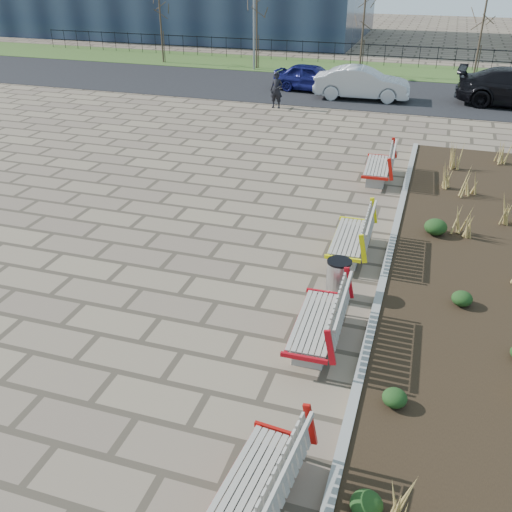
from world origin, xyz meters
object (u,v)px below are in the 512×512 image
(bench_c, at_px, (350,235))
(lamp_west, at_px, (254,13))
(car_silver, at_px, (362,83))
(pedestrian, at_px, (276,90))
(car_blue, at_px, (312,78))
(bench_a, at_px, (251,485))
(litter_bin, at_px, (338,280))
(bench_d, at_px, (378,164))
(bench_b, at_px, (316,319))

(bench_c, height_order, lamp_west, lamp_west)
(car_silver, bearing_deg, bench_c, -175.88)
(pedestrian, distance_m, car_blue, 3.74)
(lamp_west, bearing_deg, bench_a, -72.11)
(litter_bin, bearing_deg, pedestrian, 110.57)
(bench_a, xyz_separation_m, bench_c, (0.00, 7.19, 0.00))
(bench_d, xyz_separation_m, lamp_west, (-9.00, 15.63, 2.54))
(bench_d, height_order, lamp_west, lamp_west)
(bench_c, relative_size, litter_bin, 2.56)
(bench_a, relative_size, car_blue, 0.56)
(car_blue, relative_size, lamp_west, 0.63)
(bench_b, xyz_separation_m, bench_d, (0.00, 8.56, 0.00))
(lamp_west, bearing_deg, car_blue, -45.05)
(litter_bin, distance_m, pedestrian, 15.51)
(pedestrian, xyz_separation_m, lamp_west, (-3.64, 8.07, 2.27))
(pedestrian, relative_size, car_silver, 0.35)
(bench_b, xyz_separation_m, lamp_west, (-9.00, 24.19, 2.54))
(bench_b, bearing_deg, litter_bin, 85.27)
(car_blue, bearing_deg, pedestrian, 175.95)
(bench_d, bearing_deg, pedestrian, 122.71)
(bench_d, distance_m, car_silver, 10.50)
(bench_c, xyz_separation_m, car_blue, (-4.60, 16.28, 0.16))
(bench_b, xyz_separation_m, car_silver, (-2.04, 18.86, 0.24))
(bench_d, xyz_separation_m, pedestrian, (-5.36, 7.56, 0.27))
(pedestrian, bearing_deg, car_blue, 80.53)
(bench_c, bearing_deg, bench_a, -91.28)
(car_blue, xyz_separation_m, lamp_west, (-4.40, 4.41, 2.38))
(bench_d, height_order, pedestrian, pedestrian)
(litter_bin, bearing_deg, bench_d, 90.77)
(bench_a, height_order, car_blue, car_blue)
(bench_a, relative_size, pedestrian, 1.37)
(bench_b, relative_size, bench_d, 1.00)
(bench_d, height_order, car_blue, car_blue)
(bench_a, bearing_deg, pedestrian, 110.59)
(pedestrian, height_order, lamp_west, lamp_west)
(bench_c, height_order, car_blue, car_blue)
(bench_b, distance_m, litter_bin, 1.61)
(bench_a, distance_m, bench_b, 3.69)
(bench_d, bearing_deg, bench_a, -92.60)
(lamp_west, bearing_deg, litter_bin, -68.07)
(bench_a, relative_size, car_silver, 0.48)
(bench_b, distance_m, car_blue, 20.31)
(bench_a, height_order, pedestrian, pedestrian)
(car_blue, bearing_deg, bench_c, -156.57)
(bench_a, distance_m, litter_bin, 5.30)
(pedestrian, bearing_deg, car_silver, 41.73)
(car_silver, bearing_deg, pedestrian, 126.07)
(pedestrian, height_order, car_silver, pedestrian)
(pedestrian, distance_m, lamp_west, 9.14)
(bench_c, distance_m, car_silver, 15.49)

